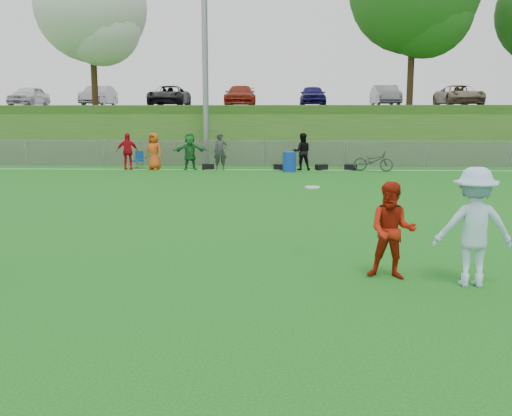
# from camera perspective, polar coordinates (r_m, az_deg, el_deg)

# --- Properties ---
(ground) EXTENTS (120.00, 120.00, 0.00)m
(ground) POSITION_cam_1_polar(r_m,az_deg,el_deg) (8.70, -2.68, -7.57)
(ground) COLOR #135C13
(ground) RESTS_ON ground
(sideline_far) EXTENTS (60.00, 0.10, 0.01)m
(sideline_far) POSITION_cam_1_polar(r_m,az_deg,el_deg) (26.42, 0.74, 3.84)
(sideline_far) COLOR white
(sideline_far) RESTS_ON ground
(fence) EXTENTS (58.00, 0.06, 1.30)m
(fence) POSITION_cam_1_polar(r_m,az_deg,el_deg) (28.36, 0.86, 5.52)
(fence) COLOR gray
(fence) RESTS_ON ground
(light_pole) EXTENTS (1.20, 0.40, 12.15)m
(light_pole) POSITION_cam_1_polar(r_m,az_deg,el_deg) (29.63, -5.15, 17.39)
(light_pole) COLOR gray
(light_pole) RESTS_ON ground
(berm) EXTENTS (120.00, 18.00, 3.00)m
(berm) POSITION_cam_1_polar(r_m,az_deg,el_deg) (39.31, 1.30, 7.81)
(berm) COLOR #215317
(berm) RESTS_ON ground
(parking_lot) EXTENTS (120.00, 12.00, 0.10)m
(parking_lot) POSITION_cam_1_polar(r_m,az_deg,el_deg) (41.30, 1.36, 10.04)
(parking_lot) COLOR black
(parking_lot) RESTS_ON berm
(tree_white_flowering) EXTENTS (6.30, 6.30, 8.78)m
(tree_white_flowering) POSITION_cam_1_polar(r_m,az_deg,el_deg) (35.34, -15.93, 18.41)
(tree_white_flowering) COLOR black
(tree_white_flowering) RESTS_ON berm
(car_row) EXTENTS (32.04, 5.18, 1.44)m
(car_row) POSITION_cam_1_polar(r_m,az_deg,el_deg) (40.36, -0.36, 11.15)
(car_row) COLOR silver
(car_row) RESTS_ON parking_lot
(spectator_row) EXTENTS (9.07, 0.83, 1.69)m
(spectator_row) POSITION_cam_1_polar(r_m,az_deg,el_deg) (26.60, -5.61, 5.65)
(spectator_row) COLOR red
(spectator_row) RESTS_ON ground
(gear_bags) EXTENTS (7.20, 0.51, 0.26)m
(gear_bags) POSITION_cam_1_polar(r_m,az_deg,el_deg) (26.50, 3.40, 4.11)
(gear_bags) COLOR black
(gear_bags) RESTS_ON ground
(player_red_center) EXTENTS (0.85, 0.73, 1.51)m
(player_red_center) POSITION_cam_1_polar(r_m,az_deg,el_deg) (9.05, 13.45, -2.22)
(player_red_center) COLOR #A51C0B
(player_red_center) RESTS_ON ground
(player_blue) EXTENTS (1.17, 0.70, 1.77)m
(player_blue) POSITION_cam_1_polar(r_m,az_deg,el_deg) (9.00, 20.93, -1.79)
(player_blue) COLOR #B0D4F5
(player_blue) RESTS_ON ground
(frisbee) EXTENTS (0.26, 0.26, 0.02)m
(frisbee) POSITION_cam_1_polar(r_m,az_deg,el_deg) (10.02, 5.66, 2.08)
(frisbee) COLOR white
(frisbee) RESTS_ON ground
(recycling_bin) EXTENTS (0.79, 0.79, 0.89)m
(recycling_bin) POSITION_cam_1_polar(r_m,az_deg,el_deg) (25.58, 3.36, 4.63)
(recycling_bin) COLOR #0F38AB
(recycling_bin) RESTS_ON ground
(camp_chair) EXTENTS (0.60, 0.61, 0.82)m
(camp_chair) POSITION_cam_1_polar(r_m,az_deg,el_deg) (27.75, -11.81, 4.39)
(camp_chair) COLOR #0D4497
(camp_chair) RESTS_ON ground
(bicycle) EXTENTS (1.88, 1.14, 0.93)m
(bicycle) POSITION_cam_1_polar(r_m,az_deg,el_deg) (26.36, 11.66, 4.64)
(bicycle) COLOR #2E2E31
(bicycle) RESTS_ON ground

